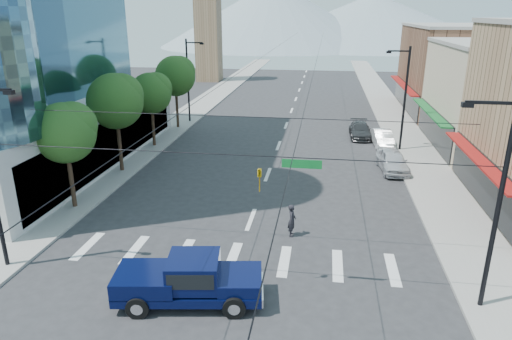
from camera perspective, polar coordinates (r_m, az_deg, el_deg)
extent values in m
plane|color=#28282B|center=(22.08, -3.17, -12.81)|extent=(160.00, 160.00, 0.00)
cube|color=gray|center=(61.56, -6.70, 8.18)|extent=(4.00, 120.00, 0.15)
cube|color=gray|center=(59.99, 16.22, 7.26)|extent=(4.00, 120.00, 0.15)
cube|color=tan|center=(45.81, 29.21, 7.75)|extent=(12.00, 14.00, 9.00)
cube|color=brown|center=(60.84, 24.28, 11.23)|extent=(12.00, 18.00, 10.00)
cube|color=#8C6B4C|center=(82.91, -6.01, 17.23)|extent=(4.00, 4.00, 18.00)
cone|color=gray|center=(169.37, 2.25, 18.94)|extent=(80.00, 80.00, 22.00)
cone|color=gray|center=(179.05, 14.39, 17.76)|extent=(90.00, 90.00, 18.00)
cylinder|color=black|center=(30.15, -22.16, -0.48)|extent=(0.28, 0.28, 4.55)
sphere|color=#244A18|center=(29.44, -22.79, 4.30)|extent=(3.64, 3.64, 3.64)
sphere|color=#244A18|center=(29.40, -21.93, 5.19)|extent=(2.86, 2.86, 2.86)
cylinder|color=black|center=(35.96, -16.73, 3.65)|extent=(0.28, 0.28, 5.11)
sphere|color=#244A18|center=(35.33, -17.19, 8.21)|extent=(4.09, 4.09, 4.09)
sphere|color=#244A18|center=(35.36, -16.45, 8.95)|extent=(3.21, 3.21, 3.21)
cylinder|color=black|center=(42.26, -12.77, 5.84)|extent=(0.28, 0.28, 4.55)
sphere|color=#244A18|center=(41.76, -13.03, 9.31)|extent=(3.64, 3.64, 3.64)
sphere|color=#244A18|center=(41.82, -12.41, 9.93)|extent=(2.86, 2.86, 2.86)
cylinder|color=black|center=(48.64, -9.86, 8.08)|extent=(0.28, 0.28, 5.11)
sphere|color=#244A18|center=(48.18, -10.06, 11.49)|extent=(4.09, 4.09, 4.09)
sphere|color=#244A18|center=(48.29, -9.52, 12.01)|extent=(3.21, 3.21, 3.21)
cylinder|color=black|center=(19.95, 28.01, -4.31)|extent=(0.20, 0.20, 9.00)
cylinder|color=black|center=(18.58, -4.14, 1.96)|extent=(21.60, 0.04, 0.04)
imported|color=gold|center=(18.66, 0.44, -1.32)|extent=(0.16, 0.20, 1.00)
cube|color=#0C6626|center=(18.25, 5.74, 0.76)|extent=(1.60, 0.06, 0.35)
cylinder|color=black|center=(51.02, -8.50, 10.88)|extent=(0.20, 0.20, 9.00)
cube|color=black|center=(50.35, -7.72, 15.50)|extent=(1.80, 0.12, 0.12)
cube|color=black|center=(50.14, -6.80, 15.41)|extent=(0.40, 0.25, 0.18)
cylinder|color=black|center=(41.51, 18.10, 8.28)|extent=(0.20, 0.20, 9.00)
cube|color=black|center=(40.86, 17.42, 14.01)|extent=(1.80, 0.12, 0.12)
cube|color=black|center=(40.76, 16.27, 13.96)|extent=(0.40, 0.25, 0.18)
cube|color=#070E37|center=(20.08, -8.33, -14.53)|extent=(6.36, 3.09, 0.39)
cube|color=#070E37|center=(19.64, -1.96, -13.60)|extent=(2.07, 2.35, 0.61)
cube|color=#070E37|center=(19.57, -7.80, -12.39)|extent=(2.39, 2.34, 1.22)
cube|color=black|center=(19.51, -7.81, -12.12)|extent=(2.17, 2.34, 0.67)
cube|color=#070E37|center=(20.14, -13.53, -13.11)|extent=(2.85, 2.57, 0.72)
cube|color=silver|center=(19.88, 0.70, -14.68)|extent=(0.44, 2.10, 0.39)
cube|color=silver|center=(20.73, -16.96, -14.06)|extent=(0.44, 2.10, 0.33)
cylinder|color=black|center=(19.11, -2.74, -16.79)|extent=(0.97, 0.47, 0.93)
cylinder|color=black|center=(20.85, -2.47, -13.39)|extent=(0.97, 0.47, 0.93)
cylinder|color=black|center=(19.68, -14.58, -16.29)|extent=(0.97, 0.47, 0.93)
cylinder|color=black|center=(21.37, -13.20, -13.05)|extent=(0.97, 0.47, 0.93)
imported|color=black|center=(25.10, 4.51, -6.28)|extent=(0.44, 0.67, 1.84)
imported|color=silver|center=(36.64, 16.69, 1.10)|extent=(2.37, 4.97, 1.64)
imported|color=white|center=(43.39, 15.51, 3.85)|extent=(1.88, 4.54, 1.46)
imported|color=#303032|center=(45.94, 12.89, 4.87)|extent=(2.06, 4.91, 1.42)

